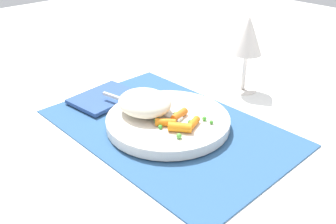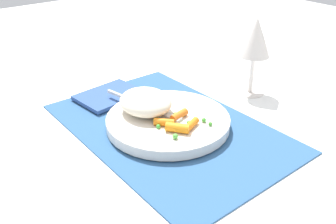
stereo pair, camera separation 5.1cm
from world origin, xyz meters
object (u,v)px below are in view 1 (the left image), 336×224
object	(u,v)px
wine_glass	(248,38)
fork	(148,108)
napkin	(104,97)
rice_mound	(145,103)
carrot_portion	(179,123)
plate	(168,121)

from	to	relation	value
wine_glass	fork	bearing A→B (deg)	-98.66
wine_glass	napkin	world-z (taller)	wine_glass
rice_mound	carrot_portion	world-z (taller)	rice_mound
rice_mound	fork	xyz separation A→B (m)	(-0.00, 0.01, -0.02)
carrot_portion	fork	world-z (taller)	carrot_portion
rice_mound	wine_glass	world-z (taller)	wine_glass
carrot_portion	plate	bearing A→B (deg)	166.87
carrot_portion	fork	bearing A→B (deg)	-179.89
rice_mound	napkin	distance (m)	0.14
rice_mound	napkin	size ratio (longest dim) A/B	0.81
fork	napkin	world-z (taller)	fork
fork	carrot_portion	bearing A→B (deg)	0.11
plate	rice_mound	world-z (taller)	rice_mound
carrot_portion	wine_glass	bearing A→B (deg)	100.43
plate	napkin	world-z (taller)	plate
rice_mound	napkin	xyz separation A→B (m)	(-0.13, -0.00, -0.04)
rice_mound	carrot_portion	distance (m)	0.08
rice_mound	wine_glass	xyz separation A→B (m)	(0.03, 0.27, 0.08)
napkin	wine_glass	bearing A→B (deg)	57.83
rice_mound	wine_glass	distance (m)	0.28
plate	napkin	size ratio (longest dim) A/B	1.74
rice_mound	fork	size ratio (longest dim) A/B	0.55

